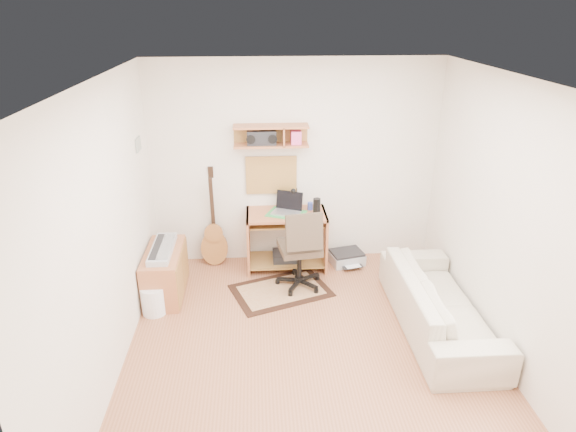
{
  "coord_description": "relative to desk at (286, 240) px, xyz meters",
  "views": [
    {
      "loc": [
        -0.48,
        -3.97,
        3.15
      ],
      "look_at": [
        -0.15,
        1.05,
        1.0
      ],
      "focal_mm": 30.94,
      "sensor_mm": 36.0,
      "label": 1
    }
  ],
  "objects": [
    {
      "name": "wall_shelf",
      "position": [
        -0.17,
        0.15,
        1.32
      ],
      "size": [
        0.9,
        0.25,
        0.26
      ],
      "primitive_type": "cube",
      "color": "#B66940",
      "rests_on": "back_wall"
    },
    {
      "name": "ceiling",
      "position": [
        0.13,
        -1.73,
        2.23
      ],
      "size": [
        3.6,
        4.0,
        0.01
      ],
      "primitive_type": "cube",
      "color": "white",
      "rests_on": "ground"
    },
    {
      "name": "wall_photo",
      "position": [
        -1.66,
        -0.23,
        1.34
      ],
      "size": [
        0.02,
        0.2,
        0.15
      ],
      "primitive_type": "cube",
      "color": "#4C8CBF",
      "rests_on": "left_wall"
    },
    {
      "name": "printer",
      "position": [
        0.8,
        0.03,
        -0.29
      ],
      "size": [
        0.48,
        0.41,
        0.16
      ],
      "primitive_type": "cube",
      "rotation": [
        0.0,
        0.0,
        0.24
      ],
      "color": "#A5A8AA",
      "rests_on": "floor"
    },
    {
      "name": "desk_lamp",
      "position": [
        0.14,
        0.14,
        0.52
      ],
      "size": [
        0.1,
        0.1,
        0.29
      ],
      "primitive_type": null,
      "color": "black",
      "rests_on": "desk"
    },
    {
      "name": "waste_basket",
      "position": [
        -1.52,
        -0.96,
        -0.22
      ],
      "size": [
        0.35,
        0.35,
        0.32
      ],
      "primitive_type": "cylinder",
      "rotation": [
        0.0,
        0.0,
        -0.43
      ],
      "color": "white",
      "rests_on": "floor"
    },
    {
      "name": "right_wall",
      "position": [
        1.93,
        -1.73,
        0.93
      ],
      "size": [
        0.01,
        4.0,
        2.6
      ],
      "primitive_type": "cube",
      "color": "silver",
      "rests_on": "ground"
    },
    {
      "name": "cabinet",
      "position": [
        -1.45,
        -0.56,
        -0.1
      ],
      "size": [
        0.4,
        0.9,
        0.55
      ],
      "primitive_type": "cube",
      "color": "#B66940",
      "rests_on": "floor"
    },
    {
      "name": "guitar",
      "position": [
        -0.93,
        0.13,
        0.28
      ],
      "size": [
        0.36,
        0.23,
        1.3
      ],
      "primitive_type": null,
      "rotation": [
        0.0,
        0.0,
        0.04
      ],
      "color": "#A56732",
      "rests_on": "floor"
    },
    {
      "name": "cork_board",
      "position": [
        -0.17,
        0.25,
        0.79
      ],
      "size": [
        0.64,
        0.03,
        0.49
      ],
      "primitive_type": "cube",
      "color": "tan",
      "rests_on": "back_wall"
    },
    {
      "name": "pencil_cup",
      "position": [
        0.31,
        0.1,
        0.42
      ],
      "size": [
        0.07,
        0.07,
        0.1
      ],
      "primitive_type": "cylinder",
      "color": "#384AA9",
      "rests_on": "desk"
    },
    {
      "name": "task_chair",
      "position": [
        0.12,
        -0.5,
        0.14
      ],
      "size": [
        0.6,
        0.6,
        1.04
      ],
      "primitive_type": null,
      "rotation": [
        0.0,
        0.0,
        0.14
      ],
      "color": "#3B2F22",
      "rests_on": "floor"
    },
    {
      "name": "rug",
      "position": [
        -0.1,
        -0.61,
        -0.37
      ],
      "size": [
        1.29,
        1.07,
        0.01
      ],
      "primitive_type": "cube",
      "rotation": [
        0.0,
        0.0,
        0.35
      ],
      "color": "tan",
      "rests_on": "floor"
    },
    {
      "name": "left_wall",
      "position": [
        -1.68,
        -1.73,
        0.93
      ],
      "size": [
        0.01,
        4.0,
        2.6
      ],
      "primitive_type": "cube",
      "color": "silver",
      "rests_on": "ground"
    },
    {
      "name": "back_wall",
      "position": [
        0.13,
        0.28,
        0.93
      ],
      "size": [
        3.6,
        0.01,
        2.6
      ],
      "primitive_type": "cube",
      "color": "silver",
      "rests_on": "ground"
    },
    {
      "name": "speaker",
      "position": [
        0.37,
        -0.05,
        0.48
      ],
      "size": [
        0.09,
        0.09,
        0.2
      ],
      "primitive_type": "cylinder",
      "color": "black",
      "rests_on": "desk"
    },
    {
      "name": "sofa",
      "position": [
        1.51,
        -1.42,
        0.01
      ],
      "size": [
        0.58,
        1.98,
        0.78
      ],
      "primitive_type": "imported",
      "rotation": [
        0.0,
        0.0,
        1.57
      ],
      "color": "beige",
      "rests_on": "floor"
    },
    {
      "name": "music_keyboard",
      "position": [
        -1.45,
        -0.56,
        0.21
      ],
      "size": [
        0.23,
        0.74,
        0.06
      ],
      "primitive_type": "cube",
      "color": "#B2B5BA",
      "rests_on": "cabinet"
    },
    {
      "name": "floor",
      "position": [
        0.13,
        -1.73,
        -0.38
      ],
      "size": [
        3.6,
        4.0,
        0.01
      ],
      "primitive_type": "cube",
      "color": "#A26443",
      "rests_on": "ground"
    },
    {
      "name": "boombox",
      "position": [
        -0.29,
        0.15,
        1.3
      ],
      "size": [
        0.35,
        0.16,
        0.18
      ],
      "primitive_type": "cube",
      "color": "black",
      "rests_on": "wall_shelf"
    },
    {
      "name": "desk",
      "position": [
        0.0,
        0.0,
        0.0
      ],
      "size": [
        1.0,
        0.55,
        0.75
      ],
      "primitive_type": null,
      "color": "#B66940",
      "rests_on": "floor"
    },
    {
      "name": "laptop",
      "position": [
        -0.0,
        -0.02,
        0.51
      ],
      "size": [
        0.45,
        0.45,
        0.26
      ],
      "primitive_type": null,
      "rotation": [
        0.0,
        0.0,
        -0.41
      ],
      "color": "silver",
      "rests_on": "desk"
    }
  ]
}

